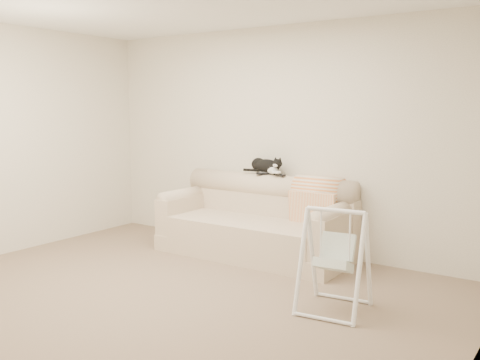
# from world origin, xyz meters

# --- Properties ---
(ground_plane) EXTENTS (5.00, 5.00, 0.00)m
(ground_plane) POSITION_xyz_m (0.00, 0.00, 0.00)
(ground_plane) COLOR #76604E
(ground_plane) RESTS_ON ground
(room_shell) EXTENTS (5.04, 4.04, 2.60)m
(room_shell) POSITION_xyz_m (0.00, 0.00, 1.53)
(room_shell) COLOR beige
(room_shell) RESTS_ON ground
(sofa) EXTENTS (2.20, 0.93, 0.90)m
(sofa) POSITION_xyz_m (-0.09, 1.62, 0.35)
(sofa) COLOR #BAA98C
(sofa) RESTS_ON ground
(remote_a) EXTENTS (0.18, 0.14, 0.03)m
(remote_a) POSITION_xyz_m (-0.14, 1.83, 0.91)
(remote_a) COLOR black
(remote_a) RESTS_ON sofa
(remote_b) EXTENTS (0.18, 0.11, 0.02)m
(remote_b) POSITION_xyz_m (0.07, 1.83, 0.91)
(remote_b) COLOR black
(remote_b) RESTS_ON sofa
(tuxedo_cat) EXTENTS (0.52, 0.23, 0.20)m
(tuxedo_cat) POSITION_xyz_m (-0.13, 1.87, 1.00)
(tuxedo_cat) COLOR black
(tuxedo_cat) RESTS_ON sofa
(throw_blanket) EXTENTS (0.54, 0.38, 0.58)m
(throw_blanket) POSITION_xyz_m (0.56, 1.84, 0.72)
(throw_blanket) COLOR orange
(throw_blanket) RESTS_ON sofa
(baby_swing) EXTENTS (0.58, 0.61, 0.87)m
(baby_swing) POSITION_xyz_m (1.36, 0.53, 0.43)
(baby_swing) COLOR white
(baby_swing) RESTS_ON ground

